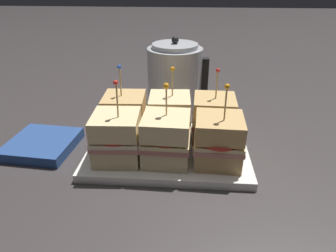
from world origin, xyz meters
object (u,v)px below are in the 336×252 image
Objects in this scene: sandwich_back_left at (125,116)px; sandwich_front_right at (218,140)px; sandwich_front_left at (117,137)px; sandwich_back_center at (169,116)px; napkin_stack at (43,144)px; sandwich_back_right at (214,118)px; kettle_steel at (174,77)px; sandwich_front_center at (165,139)px; serving_platter at (168,150)px.

sandwich_front_right is at bearing -25.40° from sandwich_back_left.
sandwich_front_left reaches higher than sandwich_back_center.
sandwich_front_right reaches higher than napkin_stack.
sandwich_back_right reaches higher than napkin_stack.
sandwich_front_left is at bearing -152.55° from sandwich_back_right.
kettle_steel reaches higher than sandwich_back_center.
sandwich_front_right is 0.10m from sandwich_back_right.
sandwich_back_center is 0.21m from kettle_steel.
sandwich_front_center is at bearing -179.29° from sandwich_front_right.
kettle_steel is at bearing 72.97° from sandwich_front_left.
kettle_steel is 1.36× the size of napkin_stack.
sandwich_back_left is at bearing 14.22° from napkin_stack.
napkin_stack is at bearing -172.65° from sandwich_back_right.
sandwich_front_center is at bearing -89.80° from kettle_steel.
sandwich_back_right is (-0.00, 0.10, -0.00)m from sandwich_front_right.
serving_platter is 2.13× the size of sandwich_front_center.
sandwich_front_center is 0.79× the size of kettle_steel.
sandwich_front_left is 0.10m from sandwich_back_left.
sandwich_back_center reaches higher than serving_platter.
sandwich_front_center is at bearing -10.30° from napkin_stack.
kettle_steel is at bearing 108.75° from sandwich_front_right.
sandwich_back_left is at bearing 92.12° from sandwich_front_left.
kettle_steel is (-0.00, 0.32, 0.02)m from sandwich_front_center.
sandwich_back_center is at bearing 2.23° from sandwich_back_left.
sandwich_back_left reaches higher than sandwich_back_center.
sandwich_front_left is at bearing -133.22° from sandwich_back_center.
napkin_stack is at bearing 179.68° from serving_platter.
sandwich_front_left reaches higher than sandwich_back_left.
sandwich_front_right reaches higher than serving_platter.
kettle_steel is (-0.00, 0.27, 0.08)m from serving_platter.
sandwich_front_left is 1.13× the size of napkin_stack.
sandwich_front_center is 0.30m from napkin_stack.
sandwich_front_right is at bearing -71.25° from kettle_steel.
napkin_stack is at bearing 172.61° from sandwich_front_right.
sandwich_front_left reaches higher than serving_platter.
serving_platter is 0.13m from sandwich_back_left.
sandwich_back_left is 1.02× the size of sandwich_back_right.
sandwich_front_right is at bearing -88.32° from sandwich_back_right.
sandwich_back_center is (-0.11, 0.10, -0.00)m from sandwich_front_right.
sandwich_front_left is 0.83× the size of kettle_steel.
sandwich_back_right is at bearing 45.08° from sandwich_front_center.
kettle_steel reaches higher than sandwich_back_left.
sandwich_front_center is 1.07× the size of napkin_stack.
sandwich_back_left is (-0.00, 0.10, 0.00)m from sandwich_front_left.
sandwich_front_center is 0.15m from sandwich_back_right.
sandwich_front_left reaches higher than sandwich_front_center.
sandwich_back_right is at bearing 91.68° from sandwich_front_right.
kettle_steel is at bearing 42.44° from napkin_stack.
serving_platter is at bearing -152.70° from sandwich_back_right.
sandwich_back_left is 0.20m from napkin_stack.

